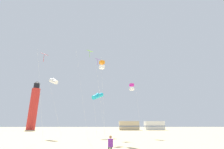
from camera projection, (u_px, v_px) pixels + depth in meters
kite_flyer_standing at (110, 144)px, 10.94m from camera, size 0.36×0.52×1.16m
kite_tube_cyan at (98, 96)px, 26.65m from camera, size 2.06×2.41×7.18m
kite_box_orange at (102, 65)px, 22.14m from camera, size 1.53×1.28×10.47m
kite_tube_white at (54, 81)px, 27.07m from camera, size 3.34×3.41×9.70m
kite_box_magenta at (132, 87)px, 26.91m from camera, size 1.70×1.75×8.55m
kite_diamond_violet at (98, 63)px, 30.04m from camera, size 2.26×2.36×14.06m
kite_diamond_scarlet at (44, 57)px, 22.73m from camera, size 2.08×2.08×11.89m
kite_diamond_lime at (89, 55)px, 26.05m from camera, size 2.82×2.82×13.84m
lighthouse_distant at (34, 106)px, 54.40m from camera, size 2.80×2.80×16.80m
rv_van_tan at (129, 126)px, 51.11m from camera, size 6.46×2.41×2.80m
rv_van_white at (154, 126)px, 51.81m from camera, size 6.57×2.73×2.80m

